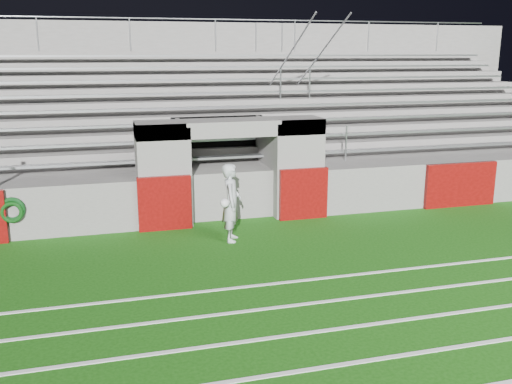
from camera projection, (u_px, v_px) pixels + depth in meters
name	position (u px, v px, depth m)	size (l,w,h in m)	color
ground	(270.00, 264.00, 11.79)	(90.00, 90.00, 0.00)	#144B0C
stadium_structure	(201.00, 138.00, 18.88)	(26.00, 8.48, 5.42)	slate
goalkeeper_with_ball	(231.00, 203.00, 13.07)	(0.63, 0.77, 1.82)	#B0B6BA
hose_coil	(12.00, 211.00, 12.99)	(0.59, 0.15, 0.60)	#0B3912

